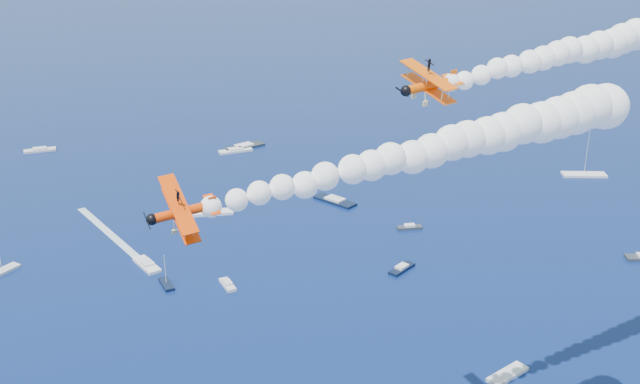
{
  "coord_description": "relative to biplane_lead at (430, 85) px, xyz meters",
  "views": [
    {
      "loc": [
        2.34,
        -57.26,
        81.25
      ],
      "look_at": [
        8.15,
        22.5,
        49.37
      ],
      "focal_mm": 42.56,
      "sensor_mm": 36.0,
      "label": 1
    }
  ],
  "objects": [
    {
      "name": "biplane_lead",
      "position": [
        0.0,
        0.0,
        0.0
      ],
      "size": [
        11.76,
        13.04,
        8.02
      ],
      "primitive_type": null,
      "rotation": [
        -0.21,
        0.07,
        3.59
      ],
      "color": "#FF5905"
    },
    {
      "name": "biplane_trail",
      "position": [
        -28.61,
        -20.18,
        -7.37
      ],
      "size": [
        10.12,
        11.44,
        8.4
      ],
      "primitive_type": null,
      "rotation": [
        -0.45,
        0.07,
        3.52
      ],
      "color": "#FA4005"
    },
    {
      "name": "smoke_trail_lead",
      "position": [
        26.18,
        12.48,
        2.2
      ],
      "size": [
        59.76,
        48.16,
        10.22
      ],
      "primitive_type": null,
      "rotation": [
        0.0,
        0.0,
        3.59
      ],
      "color": "white"
    },
    {
      "name": "smoke_trail_trail",
      "position": [
        -1.66,
        -9.48,
        -5.17
      ],
      "size": [
        59.56,
        43.22,
        10.22
      ],
      "primitive_type": null,
      "rotation": [
        0.0,
        0.0,
        3.52
      ],
      "color": "white"
    },
    {
      "name": "spectator_boats",
      "position": [
        -22.5,
        84.14,
        -58.71
      ],
      "size": [
        226.74,
        176.31,
        0.7
      ],
      "color": "white",
      "rests_on": "ground"
    }
  ]
}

